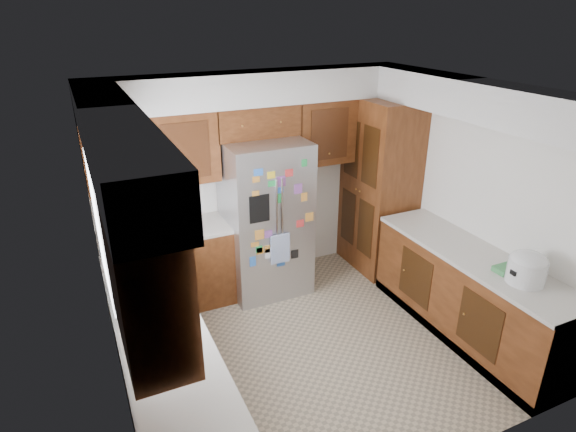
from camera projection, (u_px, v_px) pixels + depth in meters
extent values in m
plane|color=tan|center=(313.00, 344.00, 4.84)|extent=(3.60, 3.60, 0.00)
cube|color=white|center=(252.00, 179.00, 5.67)|extent=(3.60, 0.04, 2.50)
cube|color=white|center=(106.00, 274.00, 3.64)|extent=(0.04, 3.20, 2.50)
cube|color=white|center=(468.00, 201.00, 5.03)|extent=(0.04, 3.20, 2.50)
cube|color=white|center=(435.00, 331.00, 3.00)|extent=(3.60, 0.04, 2.50)
cube|color=white|center=(319.00, 89.00, 3.83)|extent=(3.60, 3.20, 0.02)
cube|color=silver|center=(256.00, 88.00, 5.08)|extent=(3.60, 0.38, 0.35)
cube|color=silver|center=(111.00, 132.00, 3.29)|extent=(0.38, 3.20, 0.35)
cube|color=silver|center=(470.00, 98.00, 4.53)|extent=(0.38, 3.20, 0.35)
cube|color=#49220E|center=(152.00, 150.00, 4.88)|extent=(1.33, 0.34, 0.75)
cube|color=#49220E|center=(345.00, 129.00, 5.75)|extent=(1.33, 0.34, 0.75)
cube|color=#49220E|center=(147.00, 282.00, 2.54)|extent=(0.34, 0.85, 0.75)
cube|color=white|center=(99.00, 227.00, 3.59)|extent=(0.02, 0.90, 1.05)
cube|color=white|center=(104.00, 226.00, 3.61)|extent=(0.01, 1.02, 1.15)
cube|color=#1E4DB1|center=(168.00, 168.00, 4.82)|extent=(0.16, 0.02, 0.22)
cube|color=beige|center=(129.00, 153.00, 4.61)|extent=(0.16, 0.02, 0.20)
cube|color=#49220E|center=(165.00, 372.00, 3.83)|extent=(0.60, 2.60, 0.88)
cube|color=#49220E|center=(196.00, 265.00, 5.42)|extent=(0.75, 0.60, 0.88)
cube|color=silver|center=(159.00, 324.00, 3.65)|extent=(0.63, 2.60, 0.04)
cube|color=silver|center=(192.00, 228.00, 5.24)|extent=(0.75, 0.60, 0.04)
cube|color=black|center=(170.00, 409.00, 3.99)|extent=(0.60, 2.60, 0.10)
cube|color=#49220E|center=(468.00, 296.00, 4.84)|extent=(0.60, 2.25, 0.88)
cube|color=silver|center=(475.00, 256.00, 4.66)|extent=(0.63, 2.25, 0.04)
cube|color=black|center=(462.00, 328.00, 5.00)|extent=(0.60, 2.25, 0.10)
cube|color=#49220E|center=(379.00, 186.00, 5.94)|extent=(0.60, 0.90, 2.15)
cube|color=#98989D|center=(266.00, 218.00, 5.48)|extent=(0.90, 0.75, 1.80)
cylinder|color=silver|center=(277.00, 219.00, 5.08)|extent=(0.02, 0.02, 0.90)
cylinder|color=silver|center=(282.00, 218.00, 5.11)|extent=(0.02, 0.02, 0.90)
cube|color=black|center=(259.00, 209.00, 4.96)|extent=(0.22, 0.01, 0.30)
cube|color=white|center=(280.00, 249.00, 5.22)|extent=(0.22, 0.01, 0.34)
cube|color=blue|center=(253.00, 262.00, 5.16)|extent=(0.07, 0.00, 0.11)
cube|color=orange|center=(256.00, 179.00, 4.82)|extent=(0.08, 0.00, 0.06)
cube|color=#8C4C99|center=(281.00, 181.00, 4.95)|extent=(0.10, 0.00, 0.11)
cube|color=red|center=(289.00, 173.00, 4.95)|extent=(0.09, 0.00, 0.08)
cube|color=#8C4C99|center=(298.00, 189.00, 5.07)|extent=(0.09, 0.00, 0.11)
cube|color=green|center=(280.00, 198.00, 5.01)|extent=(0.07, 0.00, 0.10)
cube|color=blue|center=(280.00, 190.00, 4.98)|extent=(0.07, 0.00, 0.06)
cube|color=orange|center=(255.00, 245.00, 5.09)|extent=(0.09, 0.00, 0.05)
cube|color=green|center=(272.00, 184.00, 4.91)|extent=(0.09, 0.00, 0.06)
cube|color=green|center=(304.00, 163.00, 4.98)|extent=(0.06, 0.00, 0.08)
cube|color=orange|center=(260.00, 251.00, 5.15)|extent=(0.08, 0.00, 0.08)
cube|color=orange|center=(304.00, 197.00, 5.14)|extent=(0.07, 0.00, 0.10)
cube|color=blue|center=(259.00, 172.00, 4.80)|extent=(0.10, 0.00, 0.07)
cube|color=orange|center=(279.00, 242.00, 5.21)|extent=(0.11, 0.00, 0.08)
cube|color=yellow|center=(271.00, 175.00, 4.87)|extent=(0.09, 0.00, 0.07)
cube|color=orange|center=(256.00, 195.00, 4.88)|extent=(0.08, 0.00, 0.10)
cube|color=red|center=(300.00, 224.00, 5.24)|extent=(0.09, 0.00, 0.08)
cube|color=green|center=(259.00, 249.00, 5.14)|extent=(0.07, 0.00, 0.08)
cube|color=white|center=(268.00, 253.00, 5.21)|extent=(0.08, 0.00, 0.12)
cube|color=orange|center=(309.00, 217.00, 5.26)|extent=(0.10, 0.00, 0.10)
cube|color=blue|center=(281.00, 263.00, 5.33)|extent=(0.10, 0.00, 0.07)
cube|color=orange|center=(267.00, 249.00, 5.18)|extent=(0.06, 0.00, 0.09)
cube|color=orange|center=(260.00, 235.00, 5.07)|extent=(0.10, 0.00, 0.11)
cube|color=black|center=(295.00, 254.00, 5.36)|extent=(0.09, 0.00, 0.10)
cube|color=#8C4C99|center=(268.00, 234.00, 5.12)|extent=(0.09, 0.00, 0.08)
cube|color=red|center=(286.00, 257.00, 5.32)|extent=(0.08, 0.00, 0.11)
cube|color=#49220E|center=(256.00, 121.00, 5.24)|extent=(0.96, 0.34, 0.35)
sphere|color=#2841AC|center=(228.00, 96.00, 4.94)|extent=(0.25, 0.25, 0.25)
cylinder|color=black|center=(262.00, 97.00, 5.12)|extent=(0.28, 0.28, 0.16)
ellipsoid|color=#333338|center=(262.00, 89.00, 5.09)|extent=(0.26, 0.26, 0.12)
cube|color=silver|center=(148.00, 289.00, 3.95)|extent=(0.52, 0.70, 0.12)
cube|color=black|center=(147.00, 283.00, 3.92)|extent=(0.44, 0.60, 0.02)
cylinder|color=silver|center=(120.00, 278.00, 3.81)|extent=(0.02, 0.02, 0.30)
cylinder|color=silver|center=(126.00, 262.00, 3.78)|extent=(0.16, 0.02, 0.02)
cube|color=yellow|center=(179.00, 307.00, 3.79)|extent=(0.10, 0.18, 0.04)
cube|color=black|center=(146.00, 260.00, 4.43)|extent=(0.18, 0.14, 0.10)
cylinder|color=black|center=(143.00, 242.00, 4.35)|extent=(0.16, 0.16, 0.28)
cylinder|color=#98989D|center=(133.00, 247.00, 4.56)|extent=(0.14, 0.14, 0.20)
sphere|color=silver|center=(137.00, 240.00, 4.70)|extent=(0.20, 0.20, 0.20)
cube|color=#3F72B2|center=(124.00, 236.00, 4.81)|extent=(0.14, 0.10, 0.18)
cube|color=#BFB28C|center=(136.00, 232.00, 4.93)|extent=(0.10, 0.08, 0.14)
cylinder|color=silver|center=(137.00, 272.00, 4.22)|extent=(0.08, 0.08, 0.11)
cylinder|color=white|center=(526.00, 271.00, 4.13)|extent=(0.32, 0.32, 0.22)
ellipsoid|color=white|center=(529.00, 260.00, 4.09)|extent=(0.31, 0.31, 0.14)
cube|color=black|center=(514.00, 273.00, 4.06)|extent=(0.04, 0.06, 0.04)
cylinder|color=white|center=(526.00, 271.00, 4.08)|extent=(0.12, 0.12, 0.26)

